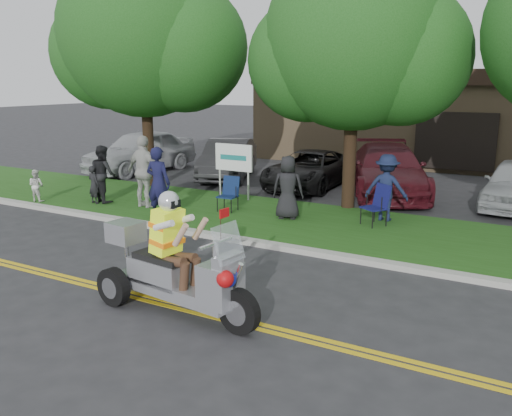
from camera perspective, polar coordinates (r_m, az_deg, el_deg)
The scene contains 23 objects.
ground at distance 9.67m, azimuth -8.21°, elevation -8.74°, with size 120.00×120.00×0.00m, color #28282B.
centerline_near at distance 9.25m, azimuth -10.42°, elevation -9.84°, with size 60.00×0.10×0.01m, color gold.
centerline_far at distance 9.37m, azimuth -9.79°, elevation -9.52°, with size 60.00×0.10×0.01m, color gold.
curb at distance 12.06m, azimuth 0.61°, elevation -3.78°, with size 60.00×0.25×0.12m, color #A8A89E.
grass_verge at distance 13.91m, azimuth 4.86°, elevation -1.50°, with size 60.00×4.00×0.10m, color #1F4C14.
commercial_building at distance 26.33m, azimuth 21.82°, elevation 8.96°, with size 18.00×8.20×4.00m.
tree_left at distance 18.53m, azimuth -11.52°, elevation 16.95°, with size 6.62×5.40×7.78m.
tree_mid at distance 15.15m, azimuth 10.52°, elevation 16.26°, with size 5.88×4.80×7.05m.
business_sign at distance 16.22m, azimuth -2.36°, elevation 5.01°, with size 1.25×0.06×1.75m.
trike_scooter at distance 8.67m, azimuth -8.70°, elevation -6.55°, with size 3.01×1.08×1.97m.
lawn_chair_a at distance 13.64m, azimuth 12.73°, elevation 0.60°, with size 0.75×0.76×1.01m.
lawn_chair_b at distance 14.84m, azimuth -2.82°, elevation 1.76°, with size 0.52×0.54×0.93m.
spectator_adult_left at distance 14.11m, azimuth -10.25°, elevation 2.63°, with size 0.68×0.45×1.86m, color #131436.
spectator_adult_mid at distance 16.42m, azimuth -15.78°, elevation 3.49°, with size 0.81×0.63×1.67m, color black.
spectator_adult_right at distance 15.45m, azimuth -11.69°, elevation 3.77°, with size 1.18×0.49×2.01m, color #B9B9B3.
spectator_chair_a at distance 14.09m, azimuth 13.57°, elevation 2.11°, with size 1.10×0.63×1.70m, color #151D3C.
spectator_chair_b at distance 13.90m, azimuth 3.37°, elevation 2.19°, with size 0.80×0.52×1.64m, color black.
child_left at distance 16.34m, azimuth -16.71°, elevation 2.38°, with size 0.40×0.26×1.10m, color black.
child_right at distance 17.18m, azimuth -22.12°, elevation 2.21°, with size 0.46×0.36×0.95m, color silver.
parked_car_far_left at distance 22.14m, azimuth -12.07°, elevation 5.88°, with size 1.97×4.90×1.67m, color #AAABB1.
parked_car_left at distance 20.22m, azimuth -2.97°, elevation 5.14°, with size 1.53×4.37×1.44m, color #28272A.
parked_car_mid at distance 18.62m, azimuth 5.62°, elevation 4.07°, with size 2.07×4.49×1.25m, color black.
parked_car_right at distance 17.93m, azimuth 13.66°, elevation 3.92°, with size 2.20×5.41×1.57m, color #4C111A.
Camera 1 is at (5.53, -7.06, 3.63)m, focal length 38.00 mm.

